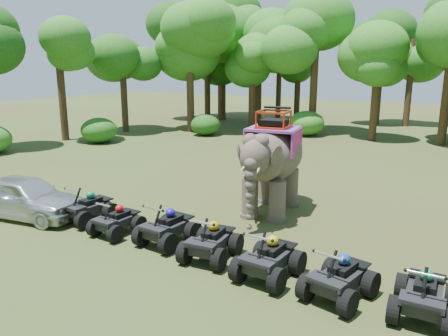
{
  "coord_description": "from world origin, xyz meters",
  "views": [
    {
      "loc": [
        7.76,
        -10.89,
        5.33
      ],
      "look_at": [
        0.0,
        1.2,
        1.9
      ],
      "focal_mm": 35.0,
      "sensor_mm": 36.0,
      "label": 1
    }
  ],
  "objects": [
    {
      "name": "tree_22",
      "position": [
        -17.97,
        14.4,
        3.64
      ],
      "size": [
        5.1,
        5.1,
        7.28
      ],
      "primitive_type": null,
      "color": "#195114",
      "rests_on": "ground"
    },
    {
      "name": "tree_25",
      "position": [
        -4.75,
        21.28,
        4.58
      ],
      "size": [
        6.41,
        6.41,
        9.16
      ],
      "primitive_type": null,
      "color": "#195114",
      "rests_on": "ground"
    },
    {
      "name": "tree_40",
      "position": [
        -10.16,
        22.46,
        4.21
      ],
      "size": [
        5.9,
        5.9,
        8.43
      ],
      "primitive_type": null,
      "color": "#195114",
      "rests_on": "ground"
    },
    {
      "name": "ground",
      "position": [
        0.0,
        0.0,
        0.0
      ],
      "size": [
        110.0,
        110.0,
        0.0
      ],
      "primitive_type": "plane",
      "color": "#47381E",
      "rests_on": "ground"
    },
    {
      "name": "parked_car",
      "position": [
        -6.16,
        -2.26,
        0.75
      ],
      "size": [
        4.68,
        2.63,
        1.5
      ],
      "primitive_type": "imported",
      "rotation": [
        0.0,
        0.0,
        1.77
      ],
      "color": "silver",
      "rests_on": "ground"
    },
    {
      "name": "atv_4",
      "position": [
        3.2,
        -1.66,
        0.67
      ],
      "size": [
        1.36,
        1.84,
        1.34
      ],
      "primitive_type": null,
      "rotation": [
        0.0,
        0.0,
        -0.02
      ],
      "color": "black",
      "rests_on": "ground"
    },
    {
      "name": "tree_21",
      "position": [
        -18.61,
        9.06,
        3.69
      ],
      "size": [
        5.17,
        5.17,
        7.38
      ],
      "primitive_type": null,
      "color": "#195114",
      "rests_on": "ground"
    },
    {
      "name": "tree_24",
      "position": [
        -9.84,
        20.76,
        3.87
      ],
      "size": [
        5.42,
        5.42,
        7.74
      ],
      "primitive_type": null,
      "color": "#195114",
      "rests_on": "ground"
    },
    {
      "name": "elephant",
      "position": [
        0.88,
        3.05,
        1.9
      ],
      "size": [
        2.78,
        4.82,
        3.81
      ],
      "primitive_type": null,
      "rotation": [
        0.0,
        0.0,
        0.18
      ],
      "color": "#4E4039",
      "rests_on": "ground"
    },
    {
      "name": "tree_32",
      "position": [
        -8.16,
        26.11,
        3.72
      ],
      "size": [
        5.21,
        5.21,
        7.45
      ],
      "primitive_type": null,
      "color": "#195114",
      "rests_on": "ground"
    },
    {
      "name": "tree_23",
      "position": [
        -13.44,
        17.17,
        4.77
      ],
      "size": [
        6.68,
        6.68,
        9.55
      ],
      "primitive_type": null,
      "color": "#195114",
      "rests_on": "ground"
    },
    {
      "name": "atv_0",
      "position": [
        -3.96,
        -1.37,
        0.65
      ],
      "size": [
        1.37,
        1.81,
        1.29
      ],
      "primitive_type": null,
      "rotation": [
        0.0,
        0.0,
        -0.05
      ],
      "color": "black",
      "rests_on": "ground"
    },
    {
      "name": "atv_3",
      "position": [
        1.32,
        -1.53,
        0.65
      ],
      "size": [
        1.51,
        1.91,
        1.3
      ],
      "primitive_type": null,
      "rotation": [
        0.0,
        0.0,
        0.14
      ],
      "color": "black",
      "rests_on": "ground"
    },
    {
      "name": "tree_35",
      "position": [
        -1.97,
        29.84,
        4.51
      ],
      "size": [
        6.32,
        6.32,
        9.02
      ],
      "primitive_type": null,
      "color": "#195114",
      "rests_on": "ground"
    },
    {
      "name": "tree_30",
      "position": [
        -11.69,
        29.61,
        3.66
      ],
      "size": [
        5.13,
        5.13,
        7.32
      ],
      "primitive_type": null,
      "color": "#195114",
      "rests_on": "ground"
    },
    {
      "name": "tree_38",
      "position": [
        -18.63,
        24.14,
        5.1
      ],
      "size": [
        7.14,
        7.14,
        10.2
      ],
      "primitive_type": null,
      "color": "#195114",
      "rests_on": "ground"
    },
    {
      "name": "atv_1",
      "position": [
        -2.23,
        -1.67,
        0.58
      ],
      "size": [
        1.16,
        1.58,
        1.16
      ],
      "primitive_type": null,
      "rotation": [
        0.0,
        0.0,
        -0.01
      ],
      "color": "black",
      "rests_on": "ground"
    },
    {
      "name": "atv_6",
      "position": [
        6.8,
        -1.46,
        0.65
      ],
      "size": [
        1.38,
        1.82,
        1.29
      ],
      "primitive_type": null,
      "rotation": [
        0.0,
        0.0,
        0.07
      ],
      "color": "black",
      "rests_on": "ground"
    },
    {
      "name": "tree_36",
      "position": [
        -15.48,
        24.98,
        5.45
      ],
      "size": [
        7.62,
        7.62,
        10.89
      ],
      "primitive_type": null,
      "color": "#195114",
      "rests_on": "ground"
    },
    {
      "name": "tree_26",
      "position": [
        -15.54,
        25.24,
        3.73
      ],
      "size": [
        5.22,
        5.22,
        7.46
      ],
      "primitive_type": null,
      "color": "#195114",
      "rests_on": "ground"
    },
    {
      "name": "tree_27",
      "position": [
        0.57,
        29.93,
        4.11
      ],
      "size": [
        5.75,
        5.75,
        8.22
      ],
      "primitive_type": null,
      "color": "#195114",
      "rests_on": "ground"
    },
    {
      "name": "atv_2",
      "position": [
        -0.4,
        -1.36,
        0.66
      ],
      "size": [
        1.36,
        1.83,
        1.32
      ],
      "primitive_type": null,
      "rotation": [
        0.0,
        0.0,
        -0.03
      ],
      "color": "black",
      "rests_on": "ground"
    },
    {
      "name": "tree_39",
      "position": [
        -16.87,
        26.87,
        5.36
      ],
      "size": [
        7.51,
        7.51,
        10.73
      ],
      "primitive_type": null,
      "color": "#195114",
      "rests_on": "ground"
    },
    {
      "name": "tree_29",
      "position": [
        -15.61,
        22.66,
        4.08
      ],
      "size": [
        5.71,
        5.71,
        8.16
      ],
      "primitive_type": null,
      "color": "#195114",
      "rests_on": "ground"
    },
    {
      "name": "tree_0",
      "position": [
        0.0,
        20.83,
        3.85
      ],
      "size": [
        5.4,
        5.4,
        7.71
      ],
      "primitive_type": null,
      "color": "#195114",
      "rests_on": "ground"
    },
    {
      "name": "atv_5",
      "position": [
        5.03,
        -1.68,
        0.65
      ],
      "size": [
        1.56,
        1.95,
        1.3
      ],
      "primitive_type": null,
      "rotation": [
        0.0,
        0.0,
        -0.17
      ],
      "color": "black",
      "rests_on": "ground"
    }
  ]
}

